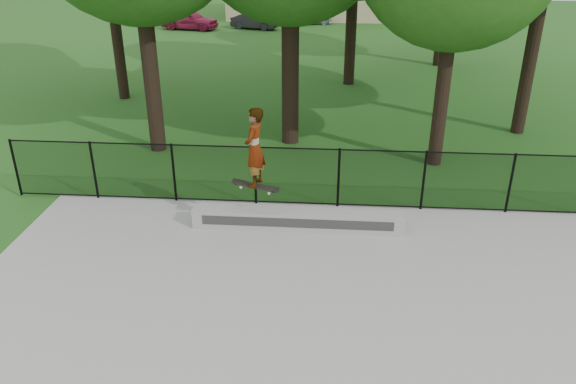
# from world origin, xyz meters

# --- Properties ---
(grind_ledge) EXTENTS (4.72, 0.40, 0.44)m
(grind_ledge) POSITION_xyz_m (-0.90, 4.70, 0.28)
(grind_ledge) COLOR #9D9D99
(grind_ledge) RESTS_ON concrete_slab
(car_a) EXTENTS (4.02, 2.26, 1.30)m
(car_a) POSITION_xyz_m (-9.78, 31.47, 0.65)
(car_a) COLOR maroon
(car_a) RESTS_ON ground
(car_b) EXTENTS (3.00, 1.78, 1.02)m
(car_b) POSITION_xyz_m (-5.51, 32.01, 0.51)
(car_b) COLOR black
(car_b) RESTS_ON ground
(car_c) EXTENTS (3.93, 2.58, 1.14)m
(car_c) POSITION_xyz_m (-2.28, 34.41, 0.57)
(car_c) COLOR #AEB9C6
(car_c) RESTS_ON ground
(skater_airborne) EXTENTS (0.83, 0.69, 1.87)m
(skater_airborne) POSITION_xyz_m (-1.79, 4.44, 2.05)
(skater_airborne) COLOR black
(skater_airborne) RESTS_ON ground
(chainlink_fence) EXTENTS (16.06, 0.06, 1.50)m
(chainlink_fence) POSITION_xyz_m (0.00, 5.90, 0.81)
(chainlink_fence) COLOR black
(chainlink_fence) RESTS_ON concrete_slab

